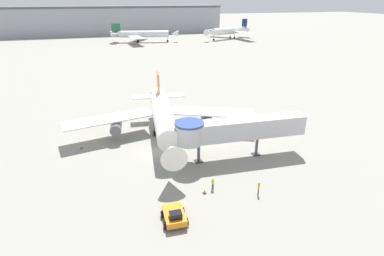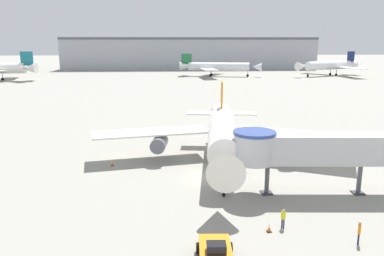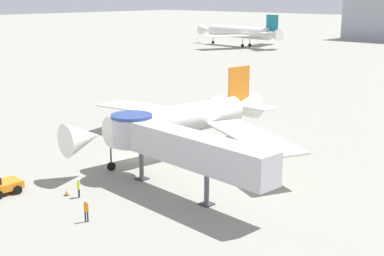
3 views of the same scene
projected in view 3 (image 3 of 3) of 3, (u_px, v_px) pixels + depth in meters
name	position (u px, v px, depth m)	size (l,w,h in m)	color
ground_plane	(141.00, 158.00, 59.56)	(800.00, 800.00, 0.00)	gray
main_airplane	(182.00, 120.00, 60.21)	(32.81, 26.34, 9.22)	white
jet_bridge	(175.00, 144.00, 48.05)	(19.45, 4.51, 6.32)	#B7B7BC
pushback_tug_orange	(1.00, 186.00, 48.66)	(2.68, 3.42, 1.71)	orange
traffic_cone_port_wing	(112.00, 131.00, 70.17)	(0.38, 0.38, 0.63)	black
traffic_cone_near_nose	(66.00, 192.00, 48.34)	(0.38, 0.38, 0.64)	black
ground_crew_marshaller	(86.00, 210.00, 42.56)	(0.35, 0.40, 1.82)	#1E2338
ground_crew_wing_walker	(79.00, 187.00, 47.71)	(0.34, 0.36, 1.65)	#1E2338
background_jet_teal_tail	(241.00, 32.00, 184.03)	(37.83, 35.83, 11.18)	white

